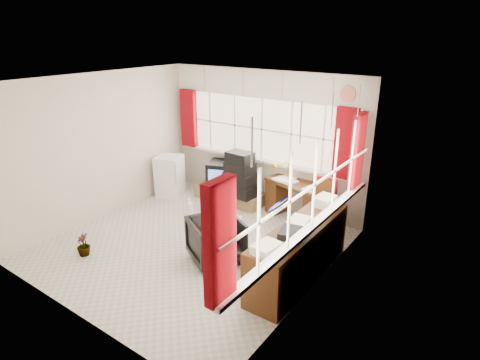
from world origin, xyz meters
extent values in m
plane|color=beige|center=(0.00, 0.00, 0.00)|extent=(4.00, 4.00, 0.00)
plane|color=beige|center=(0.00, 2.00, 1.25)|extent=(4.00, 0.00, 4.00)
plane|color=beige|center=(0.00, -2.00, 1.25)|extent=(4.00, 0.00, 4.00)
plane|color=beige|center=(-2.00, 0.00, 1.25)|extent=(0.00, 4.00, 4.00)
plane|color=beige|center=(2.00, 0.00, 1.25)|extent=(0.00, 4.00, 4.00)
plane|color=white|center=(0.00, 0.00, 2.50)|extent=(4.00, 4.00, 0.00)
plane|color=#F4DDC1|center=(0.00, 1.98, 1.45)|extent=(3.60, 0.00, 3.60)
cube|color=white|center=(0.00, 1.94, 0.87)|extent=(3.70, 0.12, 0.05)
cube|color=white|center=(-1.20, 1.97, 1.45)|extent=(0.03, 0.02, 1.10)
cube|color=white|center=(-0.60, 1.97, 1.45)|extent=(0.03, 0.02, 1.10)
cube|color=white|center=(0.00, 1.97, 1.45)|extent=(0.03, 0.02, 1.10)
cube|color=white|center=(0.60, 1.97, 1.45)|extent=(0.03, 0.02, 1.10)
cube|color=white|center=(1.20, 1.97, 1.45)|extent=(0.03, 0.02, 1.10)
plane|color=#F4DDC1|center=(1.98, 0.00, 1.45)|extent=(0.00, 3.60, 3.60)
cube|color=white|center=(1.94, 0.00, 0.87)|extent=(0.12, 3.70, 0.05)
cube|color=white|center=(1.97, -1.20, 1.45)|extent=(0.02, 0.03, 1.10)
cube|color=white|center=(1.97, -0.60, 1.45)|extent=(0.02, 0.03, 1.10)
cube|color=white|center=(1.97, 0.00, 1.45)|extent=(0.02, 0.03, 1.10)
cube|color=white|center=(1.97, 0.60, 1.45)|extent=(0.02, 0.03, 1.10)
cube|color=white|center=(1.97, 1.20, 1.45)|extent=(0.02, 0.03, 1.10)
cube|color=maroon|center=(-1.70, 1.90, 1.46)|extent=(0.35, 0.10, 1.15)
cube|color=maroon|center=(1.60, 1.90, 1.46)|extent=(0.35, 0.10, 1.15)
cube|color=maroon|center=(1.90, 1.60, 1.46)|extent=(0.10, 0.35, 1.15)
cube|color=maroon|center=(1.90, -1.70, 1.46)|extent=(0.10, 0.35, 1.15)
cube|color=white|center=(0.00, 1.96, 2.25)|extent=(3.95, 0.08, 0.48)
cube|color=white|center=(1.96, 0.00, 2.25)|extent=(0.08, 3.95, 0.48)
cube|color=#4E2F12|center=(0.90, 1.80, 0.65)|extent=(1.28, 0.86, 0.05)
cube|color=#4E2F12|center=(0.46, 1.92, 0.31)|extent=(0.40, 0.57, 0.62)
cube|color=#4E2F12|center=(1.33, 1.68, 0.31)|extent=(0.40, 0.57, 0.62)
cube|color=white|center=(0.90, 1.80, 0.68)|extent=(0.26, 0.31, 0.02)
cube|color=white|center=(0.90, 1.80, 0.69)|extent=(0.26, 0.31, 0.02)
cube|color=white|center=(0.90, 1.80, 0.69)|extent=(0.26, 0.31, 0.02)
cube|color=white|center=(0.90, 1.80, 0.70)|extent=(0.26, 0.31, 0.02)
cube|color=white|center=(0.90, 1.80, 0.70)|extent=(0.26, 0.31, 0.02)
cube|color=white|center=(0.90, 1.80, 0.70)|extent=(0.26, 0.31, 0.02)
cylinder|color=#E69E09|center=(0.71, 1.71, 0.68)|extent=(0.09, 0.09, 0.02)
cylinder|color=#E69E09|center=(0.71, 1.71, 0.85)|extent=(0.02, 0.02, 0.34)
cone|color=#E69E09|center=(0.71, 1.71, 0.98)|extent=(0.15, 0.13, 0.14)
cube|color=black|center=(1.49, 1.32, 0.02)|extent=(0.44, 0.44, 0.04)
cylinder|color=silver|center=(1.49, 1.32, 0.23)|extent=(0.05, 0.05, 0.47)
cube|color=#4E2F12|center=(1.49, 1.32, 0.47)|extent=(0.43, 0.41, 0.05)
cube|color=#4E2F12|center=(1.47, 1.52, 0.72)|extent=(0.36, 0.07, 0.45)
cube|color=maroon|center=(1.47, 1.52, 0.74)|extent=(0.40, 0.09, 0.47)
imported|color=black|center=(0.57, -0.12, 0.32)|extent=(0.96, 0.95, 0.65)
cube|color=white|center=(0.50, 0.31, 0.04)|extent=(0.37, 0.20, 0.07)
cube|color=white|center=(0.35, 0.28, 0.30)|extent=(0.04, 0.11, 0.46)
cube|color=white|center=(0.40, 0.29, 0.30)|extent=(0.04, 0.11, 0.46)
cube|color=white|center=(0.45, 0.30, 0.30)|extent=(0.04, 0.11, 0.46)
cube|color=white|center=(0.50, 0.31, 0.30)|extent=(0.04, 0.11, 0.46)
cube|color=white|center=(0.55, 0.32, 0.30)|extent=(0.04, 0.11, 0.46)
cube|color=white|center=(0.60, 0.33, 0.30)|extent=(0.04, 0.11, 0.46)
cube|color=white|center=(0.66, 0.34, 0.30)|extent=(0.04, 0.11, 0.46)
cube|color=#4E2F12|center=(1.73, 0.20, 0.38)|extent=(0.50, 2.00, 0.75)
cube|color=white|center=(1.70, -0.60, 0.80)|extent=(0.24, 0.32, 0.10)
cube|color=white|center=(1.70, 0.20, 0.80)|extent=(0.24, 0.32, 0.10)
cube|color=white|center=(1.70, 1.00, 0.80)|extent=(0.24, 0.32, 0.10)
cube|color=black|center=(1.75, -0.13, 0.80)|extent=(0.32, 0.37, 0.11)
cube|color=olive|center=(-0.55, 1.72, 0.12)|extent=(1.40, 0.50, 0.25)
cube|color=black|center=(-0.73, 1.75, 0.50)|extent=(0.69, 0.66, 0.50)
cube|color=#4E8ADF|center=(-0.64, 1.51, 0.50)|extent=(0.40, 0.17, 0.34)
cube|color=black|center=(-0.21, 1.57, 0.36)|extent=(0.63, 0.42, 0.22)
cube|color=black|center=(-0.21, 1.57, 0.58)|extent=(0.58, 0.40, 0.21)
cube|color=black|center=(-0.21, 1.57, 0.79)|extent=(0.53, 0.38, 0.20)
cube|color=black|center=(-0.21, 1.57, 0.99)|extent=(0.48, 0.35, 0.19)
cube|color=white|center=(-1.70, 1.27, 0.41)|extent=(0.63, 0.63, 0.81)
cube|color=silver|center=(-1.40, 1.13, 0.53)|extent=(0.03, 0.03, 0.43)
imported|color=white|center=(-0.76, 0.80, 0.16)|extent=(0.14, 0.14, 0.32)
imported|color=#86C8BA|center=(-0.46, 0.58, 0.09)|extent=(0.12, 0.12, 0.18)
imported|color=black|center=(-1.11, -1.15, 0.17)|extent=(0.23, 0.23, 0.35)
camera|label=1|loc=(3.76, -4.04, 3.15)|focal=30.00mm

